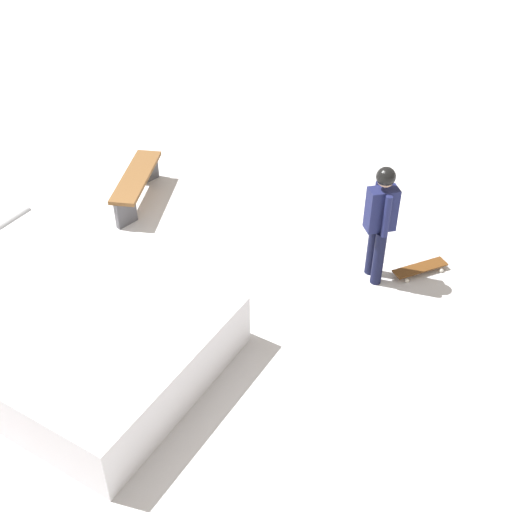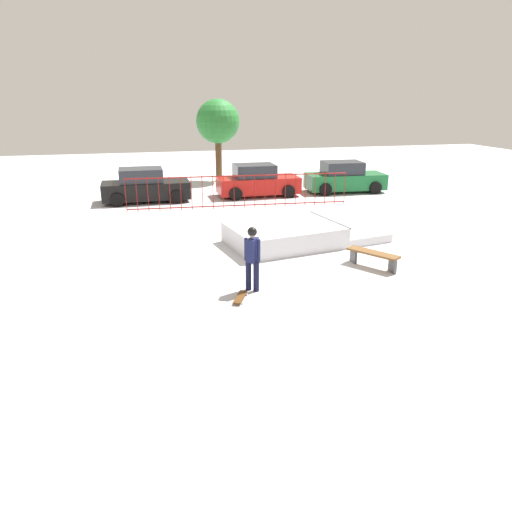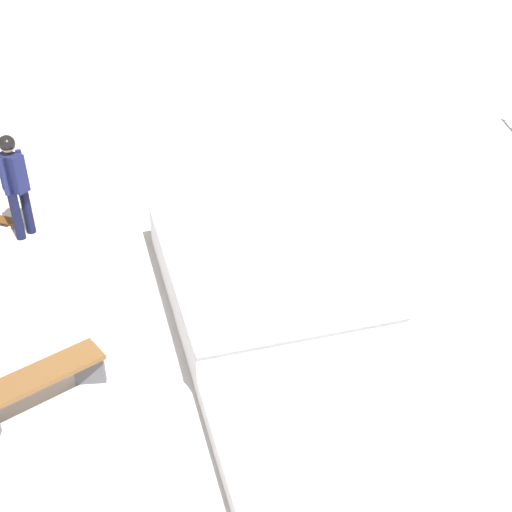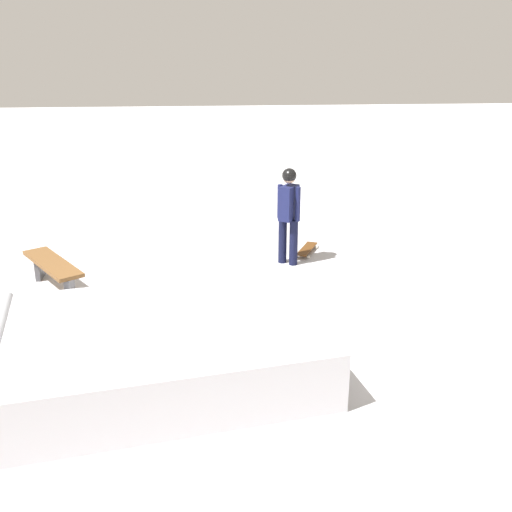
{
  "view_description": "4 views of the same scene",
  "coord_description": "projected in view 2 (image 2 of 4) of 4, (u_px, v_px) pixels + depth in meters",
  "views": [
    {
      "loc": [
        -5.24,
        2.99,
        5.89
      ],
      "look_at": [
        -0.93,
        -1.85,
        0.9
      ],
      "focal_mm": 47.21,
      "sensor_mm": 36.0,
      "label": 1
    },
    {
      "loc": [
        -4.3,
        -14.67,
        4.86
      ],
      "look_at": [
        -1.6,
        -3.59,
        1.0
      ],
      "focal_mm": 33.28,
      "sensor_mm": 36.0,
      "label": 2
    },
    {
      "loc": [
        7.97,
        -0.59,
        5.71
      ],
      "look_at": [
        0.2,
        0.12,
        0.6
      ],
      "focal_mm": 47.46,
      "sensor_mm": 36.0,
      "label": 3
    },
    {
      "loc": [
        -0.26,
        6.59,
        3.82
      ],
      "look_at": [
        -0.93,
        -1.4,
        0.9
      ],
      "focal_mm": 42.28,
      "sensor_mm": 36.0,
      "label": 4
    }
  ],
  "objects": [
    {
      "name": "distant_tree",
      "position": [
        218.0,
        122.0,
        27.47
      ],
      "size": [
        2.52,
        2.52,
        4.72
      ],
      "color": "brown",
      "rests_on": "ground"
    },
    {
      "name": "parked_car_green",
      "position": [
        344.0,
        178.0,
        25.09
      ],
      "size": [
        4.2,
        2.12,
        1.6
      ],
      "rotation": [
        0.0,
        0.0,
        -0.06
      ],
      "color": "#196B33",
      "rests_on": "ground"
    },
    {
      "name": "park_bench",
      "position": [
        373.0,
        256.0,
        14.06
      ],
      "size": [
        1.22,
        1.55,
        0.48
      ],
      "rotation": [
        0.0,
        0.0,
        2.16
      ],
      "color": "brown",
      "rests_on": "ground"
    },
    {
      "name": "skate_ramp",
      "position": [
        296.0,
        235.0,
        16.37
      ],
      "size": [
        5.79,
        3.55,
        0.74
      ],
      "rotation": [
        0.0,
        0.0,
        0.19
      ],
      "color": "silver",
      "rests_on": "ground"
    },
    {
      "name": "skater",
      "position": [
        252.0,
        254.0,
        12.16
      ],
      "size": [
        0.4,
        0.44,
        1.73
      ],
      "rotation": [
        0.0,
        0.0,
        0.95
      ],
      "color": "black",
      "rests_on": "ground"
    },
    {
      "name": "parked_car_black",
      "position": [
        145.0,
        187.0,
        22.75
      ],
      "size": [
        4.12,
        1.97,
        1.6
      ],
      "rotation": [
        0.0,
        0.0,
        0.01
      ],
      "color": "black",
      "rests_on": "ground"
    },
    {
      "name": "skateboard",
      "position": [
        240.0,
        297.0,
        11.89
      ],
      "size": [
        0.52,
        0.81,
        0.09
      ],
      "rotation": [
        0.0,
        0.0,
        1.13
      ],
      "color": "#593314",
      "rests_on": "ground"
    },
    {
      "name": "ground_plane",
      "position": [
        277.0,
        247.0,
        16.02
      ],
      "size": [
        60.0,
        60.0,
        0.0
      ],
      "primitive_type": "plane",
      "color": "silver"
    },
    {
      "name": "perimeter_fence",
      "position": [
        239.0,
        191.0,
        21.5
      ],
      "size": [
        10.04,
        0.71,
        1.5
      ],
      "rotation": [
        0.0,
        0.0,
        -0.07
      ],
      "color": "maroon",
      "rests_on": "ground"
    },
    {
      "name": "parked_car_red",
      "position": [
        257.0,
        182.0,
        24.05
      ],
      "size": [
        4.1,
        1.92,
        1.6
      ],
      "rotation": [
        0.0,
        0.0,
        -0.0
      ],
      "color": "red",
      "rests_on": "ground"
    }
  ]
}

